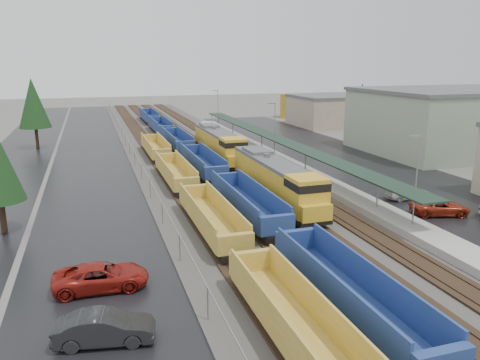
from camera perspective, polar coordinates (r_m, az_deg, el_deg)
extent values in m
cube|color=#302D2B|center=(72.60, -5.78, 3.55)|extent=(20.00, 160.00, 0.08)
cube|color=black|center=(71.60, -10.49, 3.32)|extent=(2.60, 160.00, 0.15)
cube|color=#473326|center=(71.50, -11.07, 3.37)|extent=(0.08, 160.00, 0.07)
cube|color=#473326|center=(71.68, -9.92, 3.45)|extent=(0.08, 160.00, 0.07)
cube|color=black|center=(72.20, -7.34, 3.54)|extent=(2.60, 160.00, 0.15)
cube|color=#473326|center=(72.06, -7.90, 3.59)|extent=(0.08, 160.00, 0.07)
cube|color=#473326|center=(72.31, -6.78, 3.66)|extent=(0.08, 160.00, 0.07)
cube|color=black|center=(73.01, -4.25, 3.73)|extent=(2.60, 160.00, 0.15)
cube|color=#473326|center=(72.83, -4.80, 3.78)|extent=(0.08, 160.00, 0.07)
cube|color=#473326|center=(73.16, -3.70, 3.85)|extent=(0.08, 160.00, 0.07)
cube|color=black|center=(74.03, -1.23, 3.92)|extent=(2.60, 160.00, 0.15)
cube|color=#473326|center=(73.81, -1.77, 3.97)|extent=(0.08, 160.00, 0.07)
cube|color=#473326|center=(74.21, -0.70, 4.03)|extent=(0.08, 160.00, 0.07)
cube|color=black|center=(71.10, -17.69, 2.69)|extent=(10.00, 160.00, 0.02)
cube|color=black|center=(71.85, -25.67, 2.06)|extent=(9.00, 160.00, 0.02)
cube|color=black|center=(69.96, 11.43, 2.90)|extent=(16.00, 100.00, 0.02)
cube|color=#9E9B93|center=(65.84, 4.18, 2.75)|extent=(3.00, 80.00, 0.70)
cylinder|color=gray|center=(43.95, 16.42, -1.60)|extent=(0.16, 0.16, 2.40)
cylinder|color=gray|center=(56.58, 7.98, 2.33)|extent=(0.16, 0.16, 2.40)
cylinder|color=gray|center=(70.14, 2.68, 4.77)|extent=(0.16, 0.16, 2.40)
cylinder|color=gray|center=(84.20, -0.89, 6.39)|extent=(0.16, 0.16, 2.40)
cylinder|color=gray|center=(98.53, -3.45, 7.52)|extent=(0.16, 0.16, 2.40)
cube|color=#192D21|center=(65.33, 4.23, 5.20)|extent=(2.60, 65.00, 0.15)
cylinder|color=gray|center=(39.55, 20.65, -0.53)|extent=(0.12, 0.12, 8.00)
cube|color=gray|center=(38.49, 20.57, 5.03)|extent=(1.00, 0.15, 0.12)
cylinder|color=gray|center=(65.21, 4.24, 5.89)|extent=(0.12, 0.12, 8.00)
cube|color=gray|center=(64.58, 3.89, 9.30)|extent=(1.00, 0.15, 0.12)
cylinder|color=gray|center=(93.50, -2.70, 8.46)|extent=(0.12, 0.12, 8.00)
cube|color=gray|center=(93.05, -3.03, 10.84)|extent=(1.00, 0.15, 0.12)
cylinder|color=gray|center=(25.67, -3.95, -14.87)|extent=(0.08, 0.08, 2.00)
cylinder|color=gray|center=(32.74, -7.36, -8.26)|extent=(0.08, 0.08, 2.00)
cylinder|color=gray|center=(40.16, -9.47, -4.03)|extent=(0.08, 0.08, 2.00)
cylinder|color=gray|center=(47.77, -10.90, -1.13)|extent=(0.08, 0.08, 2.00)
cylinder|color=gray|center=(55.49, -11.93, 0.97)|extent=(0.08, 0.08, 2.00)
cylinder|color=gray|center=(63.28, -12.71, 2.56)|extent=(0.08, 0.08, 2.00)
cylinder|color=gray|center=(71.11, -13.32, 3.80)|extent=(0.08, 0.08, 2.00)
cylinder|color=gray|center=(78.98, -13.81, 4.79)|extent=(0.08, 0.08, 2.00)
cylinder|color=gray|center=(86.87, -14.21, 5.60)|extent=(0.08, 0.08, 2.00)
cylinder|color=gray|center=(94.78, -14.55, 6.27)|extent=(0.08, 0.08, 2.00)
cylinder|color=gray|center=(102.71, -14.83, 6.84)|extent=(0.08, 0.08, 2.00)
cylinder|color=gray|center=(110.64, -15.08, 7.33)|extent=(0.08, 0.08, 2.00)
cylinder|color=gray|center=(118.59, -15.29, 7.75)|extent=(0.08, 0.08, 2.00)
cylinder|color=gray|center=(126.54, -15.48, 8.12)|extent=(0.08, 0.08, 2.00)
cylinder|color=gray|center=(134.49, -15.64, 8.45)|extent=(0.08, 0.08, 2.00)
cylinder|color=gray|center=(142.46, -15.79, 8.74)|extent=(0.08, 0.08, 2.00)
cube|color=gray|center=(70.94, -13.37, 4.59)|extent=(0.05, 160.00, 0.05)
cube|color=#919E86|center=(80.09, 25.66, 6.46)|extent=(30.00, 20.00, 9.00)
cube|color=#59595B|center=(79.69, 26.03, 9.83)|extent=(30.60, 20.40, 0.50)
cube|color=gray|center=(103.66, 11.75, 8.20)|extent=(18.00, 14.00, 6.00)
cube|color=#59595B|center=(103.38, 11.84, 9.99)|extent=(18.36, 14.28, 0.50)
ellipsoid|color=#50644D|center=(210.80, -22.21, 9.59)|extent=(154.00, 110.00, 19.80)
ellipsoid|color=#50644D|center=(226.91, -3.85, 10.86)|extent=(196.00, 140.00, 25.20)
ellipsoid|color=#50644D|center=(261.81, 10.92, 11.10)|extent=(168.00, 120.00, 21.60)
cylinder|color=#332316|center=(42.26, -26.94, -4.01)|extent=(0.50, 0.50, 2.70)
cylinder|color=#332316|center=(81.11, -23.51, 4.72)|extent=(0.50, 0.50, 3.30)
cone|color=black|center=(80.49, -23.91, 8.58)|extent=(4.84, 4.84, 7.70)
cylinder|color=#332316|center=(81.02, 14.34, 5.34)|extent=(0.50, 0.50, 3.00)
cone|color=black|center=(80.44, 14.56, 8.86)|extent=(4.40, 4.40, 7.00)
cube|color=black|center=(46.33, 4.08, -1.61)|extent=(2.84, 18.96, 0.38)
cube|color=orange|center=(46.77, 3.69, 0.59)|extent=(2.65, 15.16, 2.84)
cube|color=orange|center=(39.34, 8.12, -1.89)|extent=(2.84, 3.03, 3.22)
cube|color=black|center=(39.09, 8.16, -0.56)|extent=(2.89, 3.08, 0.66)
cube|color=orange|center=(38.16, 9.18, -3.94)|extent=(2.65, 0.95, 1.33)
cube|color=#59595B|center=(46.43, 3.72, 2.41)|extent=(2.70, 15.16, 0.33)
cube|color=maroon|center=(46.59, 2.12, -0.89)|extent=(0.04, 15.16, 0.33)
cube|color=maroon|center=(47.54, 5.18, -0.63)|extent=(0.04, 15.16, 0.33)
cube|color=black|center=(46.43, 4.07, -2.06)|extent=(2.09, 5.69, 0.57)
cube|color=black|center=(40.61, 7.55, -4.44)|extent=(2.27, 3.79, 0.47)
cube|color=black|center=(52.40, 1.39, -0.02)|extent=(2.27, 3.79, 0.47)
cylinder|color=#59595B|center=(47.24, 3.30, 2.97)|extent=(0.66, 0.66, 0.47)
cube|color=#59595B|center=(49.86, 2.13, 3.53)|extent=(2.27, 3.79, 0.47)
cube|color=black|center=(65.74, -2.71, 3.17)|extent=(2.84, 18.96, 0.38)
cube|color=orange|center=(66.36, -2.94, 4.69)|extent=(2.65, 15.16, 2.84)
cube|color=orange|center=(58.42, -0.84, 3.57)|extent=(2.84, 3.03, 3.22)
cube|color=black|center=(58.25, -0.84, 4.49)|extent=(2.89, 3.08, 0.66)
cube|color=orange|center=(57.01, -0.34, 2.33)|extent=(2.65, 0.95, 1.33)
cube|color=#59595B|center=(66.12, -2.96, 5.98)|extent=(2.70, 15.16, 0.33)
cube|color=maroon|center=(66.23, -4.06, 3.65)|extent=(0.04, 15.16, 0.33)
cube|color=maroon|center=(66.91, -1.82, 3.79)|extent=(0.04, 15.16, 0.33)
cube|color=black|center=(65.82, -2.71, 2.85)|extent=(2.09, 5.69, 0.57)
cube|color=black|center=(59.56, -1.04, 1.73)|extent=(2.27, 3.79, 0.47)
cube|color=black|center=(72.11, -4.09, 3.91)|extent=(2.27, 3.79, 0.47)
cylinder|color=#59595B|center=(66.99, -3.17, 6.33)|extent=(0.66, 0.66, 0.47)
cube|color=#59595B|center=(69.72, -3.77, 6.60)|extent=(2.27, 3.79, 0.47)
cube|color=#A3902D|center=(23.96, 6.71, -17.68)|extent=(2.58, 12.96, 0.25)
cube|color=#A3902D|center=(23.07, 3.84, -16.37)|extent=(0.15, 12.96, 1.79)
cube|color=#A3902D|center=(23.99, 9.57, -15.26)|extent=(0.15, 12.96, 1.79)
cube|color=#A3902D|center=(29.11, 1.26, -9.95)|extent=(2.58, 0.50, 1.39)
cube|color=black|center=(28.94, 1.70, -12.28)|extent=(1.99, 2.19, 0.50)
cube|color=#A3902D|center=(38.07, -3.55, -5.14)|extent=(2.58, 12.96, 0.25)
cube|color=#A3902D|center=(37.51, -5.41, -4.03)|extent=(0.15, 12.96, 1.79)
cube|color=#A3902D|center=(38.08, -1.76, -3.68)|extent=(0.15, 12.96, 1.79)
cube|color=#A3902D|center=(31.80, -0.57, -7.78)|extent=(2.58, 0.50, 1.39)
cube|color=#A3902D|center=(44.07, -5.71, -1.51)|extent=(2.58, 0.50, 1.39)
cube|color=black|center=(32.80, -0.92, -8.95)|extent=(1.99, 2.19, 0.50)
cube|color=black|center=(43.70, -5.49, -3.00)|extent=(1.99, 2.19, 0.50)
cube|color=#A3902D|center=(53.52, -7.90, 0.49)|extent=(2.58, 12.96, 0.25)
cube|color=#A3902D|center=(53.13, -9.26, 1.33)|extent=(0.15, 12.96, 1.79)
cube|color=#A3902D|center=(53.53, -6.63, 1.52)|extent=(0.15, 12.96, 1.79)
cube|color=#A3902D|center=(46.98, -6.51, -0.53)|extent=(2.58, 0.50, 1.39)
cube|color=#A3902D|center=(59.81, -9.05, 2.59)|extent=(2.58, 0.50, 1.39)
cube|color=black|center=(47.90, -6.64, -1.48)|extent=(1.99, 2.19, 0.50)
cube|color=black|center=(59.34, -8.91, 1.53)|extent=(1.99, 2.19, 0.50)
cube|color=#A3902D|center=(69.43, -10.29, 3.57)|extent=(2.58, 12.96, 0.25)
cube|color=#A3902D|center=(69.13, -11.34, 4.23)|extent=(0.15, 12.96, 1.79)
cube|color=#A3902D|center=(69.44, -9.30, 4.37)|extent=(0.15, 12.96, 1.79)
cube|color=#A3902D|center=(62.80, -9.49, 3.13)|extent=(2.58, 0.50, 1.39)
cube|color=#A3902D|center=(75.85, -10.99, 4.97)|extent=(2.58, 0.50, 1.39)
cube|color=black|center=(63.67, -9.55, 2.37)|extent=(1.99, 2.19, 0.50)
cube|color=black|center=(75.33, -10.89, 4.15)|extent=(1.99, 2.19, 0.50)
cube|color=navy|center=(26.96, 13.11, -14.00)|extent=(2.76, 13.77, 0.27)
cube|color=navy|center=(25.92, 10.65, -12.69)|extent=(0.16, 13.77, 1.91)
cube|color=navy|center=(27.19, 15.69, -11.66)|extent=(0.16, 13.77, 1.91)
cube|color=navy|center=(32.33, 6.75, -7.34)|extent=(2.76, 0.53, 1.49)
cube|color=black|center=(32.12, 7.25, -9.56)|extent=(2.12, 2.34, 0.53)
cube|color=navy|center=(41.69, 0.83, -3.31)|extent=(2.76, 13.77, 0.27)
cube|color=navy|center=(41.02, -0.92, -2.21)|extent=(0.16, 13.77, 1.91)
cube|color=navy|center=(41.83, 2.56, -1.89)|extent=(0.16, 13.77, 1.91)
cube|color=navy|center=(35.15, 4.54, -5.48)|extent=(2.76, 0.53, 1.49)
cube|color=navy|center=(48.00, -1.86, -0.02)|extent=(2.76, 0.53, 1.49)
cube|color=black|center=(36.17, 4.06, -6.69)|extent=(2.12, 2.34, 0.53)
cube|color=black|center=(47.59, -1.61, -1.47)|extent=(2.12, 2.34, 0.53)
cube|color=navy|center=(57.97, -4.68, 1.69)|extent=(2.76, 13.77, 0.27)
cube|color=navy|center=(57.49, -5.99, 2.53)|extent=(0.16, 13.77, 1.91)
cube|color=navy|center=(58.07, -3.42, 2.70)|extent=(0.16, 13.77, 1.91)
cube|color=navy|center=(51.09, -2.88, 0.85)|extent=(2.76, 0.53, 1.49)
cube|color=navy|center=(64.61, -6.14, 3.64)|extent=(2.76, 0.53, 1.49)
cube|color=black|center=(52.04, -3.08, -0.11)|extent=(2.12, 2.34, 0.53)
cube|color=black|center=(64.10, -5.98, 2.59)|extent=(2.12, 2.34, 0.53)
cube|color=navy|center=(74.79, -7.75, 4.46)|extent=(2.76, 13.77, 0.27)
cube|color=navy|center=(74.42, -8.79, 5.12)|extent=(0.16, 13.77, 1.91)
cube|color=navy|center=(74.88, -6.78, 5.25)|extent=(0.16, 13.77, 1.91)
cube|color=navy|center=(67.79, -6.71, 4.12)|extent=(2.76, 0.53, 1.49)
cube|color=navy|center=(81.59, -8.66, 5.78)|extent=(2.76, 0.53, 1.49)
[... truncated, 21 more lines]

